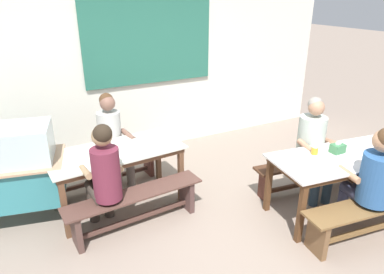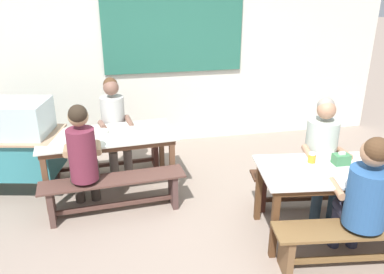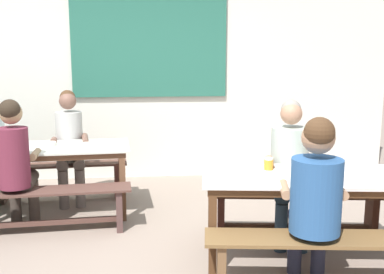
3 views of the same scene
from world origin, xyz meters
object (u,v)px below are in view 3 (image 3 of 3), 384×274
at_px(bench_near_back, 296,207).
at_px(bench_far_front, 49,205).
at_px(bench_far_back, 61,176).
at_px(condiment_jar, 269,164).
at_px(bench_near_front, 325,256).
at_px(person_right_near_table, 290,163).
at_px(dining_table_far, 53,154).
at_px(soup_bowl, 48,144).
at_px(person_left_back_turned, 15,159).
at_px(dining_table_near, 311,184).
at_px(person_near_front, 315,193).
at_px(person_center_facing, 70,141).
at_px(tissue_box, 303,165).

bearing_deg(bench_near_back, bench_far_front, 172.38).
relative_size(bench_far_back, condiment_jar, 15.53).
relative_size(bench_near_front, person_right_near_table, 1.34).
distance_m(dining_table_far, bench_far_front, 0.65).
bearing_deg(bench_near_back, soup_bowl, 159.80).
bearing_deg(person_left_back_turned, condiment_jar, -16.97).
distance_m(bench_far_back, bench_near_front, 3.30).
relative_size(person_left_back_turned, condiment_jar, 12.89).
xyz_separation_m(dining_table_near, person_near_front, (-0.14, -0.46, 0.07)).
distance_m(bench_far_front, person_left_back_turned, 0.53).
distance_m(condiment_jar, soup_bowl, 2.38).
bearing_deg(soup_bowl, bench_near_back, -20.20).
bearing_deg(soup_bowl, dining_table_far, -45.15).
distance_m(bench_near_back, person_left_back_turned, 2.67).
bearing_deg(person_near_front, dining_table_near, 73.29).
relative_size(bench_near_back, person_center_facing, 1.29).
bearing_deg(bench_far_front, dining_table_near, -20.23).
bearing_deg(bench_near_front, condiment_jar, 107.95).
xyz_separation_m(dining_table_far, person_center_facing, (0.09, 0.47, 0.05)).
height_order(person_right_near_table, soup_bowl, person_right_near_table).
bearing_deg(condiment_jar, soup_bowl, 149.44).
bearing_deg(tissue_box, person_center_facing, 141.62).
height_order(bench_near_front, person_near_front, person_near_front).
bearing_deg(bench_far_front, person_left_back_turned, 169.70).
height_order(bench_far_front, person_near_front, person_near_front).
xyz_separation_m(bench_far_back, person_right_near_table, (2.31, -1.40, 0.44)).
distance_m(person_right_near_table, soup_bowl, 2.51).
xyz_separation_m(bench_far_front, condiment_jar, (1.96, -0.63, 0.51)).
relative_size(dining_table_near, bench_near_back, 1.10).
bearing_deg(person_left_back_turned, bench_far_back, 77.94).
bearing_deg(person_center_facing, bench_far_back, 156.75).
height_order(person_center_facing, person_near_front, person_center_facing).
bearing_deg(soup_bowl, person_right_near_table, -21.95).
bearing_deg(soup_bowl, person_left_back_turned, -110.58).
distance_m(bench_far_back, condiment_jar, 2.69).
xyz_separation_m(bench_far_back, bench_near_front, (2.27, -2.40, 0.01)).
height_order(bench_far_front, bench_near_back, same).
xyz_separation_m(bench_far_back, tissue_box, (2.30, -1.77, 0.52)).
bearing_deg(tissue_box, dining_table_far, 151.05).
height_order(bench_near_back, person_near_front, person_near_front).
bearing_deg(bench_near_front, person_center_facing, 132.39).
height_order(bench_far_back, bench_near_back, same).
height_order(bench_far_back, person_center_facing, person_center_facing).
bearing_deg(person_left_back_turned, tissue_box, -17.25).
bearing_deg(bench_far_back, person_center_facing, -23.25).
distance_m(bench_far_front, person_center_facing, 1.08).
relative_size(dining_table_far, person_right_near_table, 1.26).
height_order(person_center_facing, person_left_back_turned, person_left_back_turned).
height_order(dining_table_near, bench_far_front, dining_table_near).
bearing_deg(person_left_back_turned, dining_table_far, 61.74).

